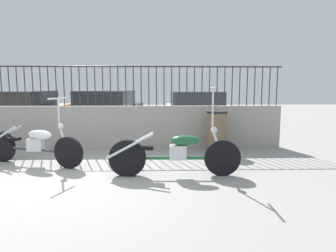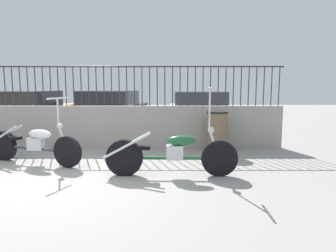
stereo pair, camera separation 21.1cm
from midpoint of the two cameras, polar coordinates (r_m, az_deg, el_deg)
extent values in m
plane|color=gray|center=(5.03, -22.04, -10.48)|extent=(40.00, 40.00, 0.00)
cube|color=#9E998E|center=(7.53, -14.97, -0.25)|extent=(9.19, 0.18, 1.04)
cylinder|color=#2D2D33|center=(8.21, -29.82, 6.63)|extent=(0.02, 0.02, 0.96)
cylinder|color=#2D2D33|center=(8.13, -28.67, 6.70)|extent=(0.02, 0.02, 0.96)
cylinder|color=#2D2D33|center=(8.05, -27.50, 6.78)|extent=(0.02, 0.02, 0.96)
cylinder|color=#2D2D33|center=(7.97, -26.30, 6.85)|extent=(0.02, 0.02, 0.96)
cylinder|color=#2D2D33|center=(7.90, -25.08, 6.92)|extent=(0.02, 0.02, 0.96)
cylinder|color=#2D2D33|center=(7.83, -23.83, 6.99)|extent=(0.02, 0.02, 0.96)
cylinder|color=#2D2D33|center=(7.76, -22.57, 7.05)|extent=(0.02, 0.02, 0.96)
cylinder|color=#2D2D33|center=(7.70, -21.28, 7.11)|extent=(0.02, 0.02, 0.96)
cylinder|color=#2D2D33|center=(7.64, -19.97, 7.18)|extent=(0.02, 0.02, 0.96)
cylinder|color=#2D2D33|center=(7.58, -18.64, 7.23)|extent=(0.02, 0.02, 0.96)
cylinder|color=#2D2D33|center=(7.53, -17.29, 7.29)|extent=(0.02, 0.02, 0.96)
cylinder|color=#2D2D33|center=(7.49, -15.92, 7.34)|extent=(0.02, 0.02, 0.96)
cylinder|color=#2D2D33|center=(7.45, -14.54, 7.39)|extent=(0.02, 0.02, 0.96)
cylinder|color=#2D2D33|center=(7.41, -13.14, 7.43)|extent=(0.02, 0.02, 0.96)
cylinder|color=#2D2D33|center=(7.37, -11.73, 7.47)|extent=(0.02, 0.02, 0.96)
cylinder|color=#2D2D33|center=(7.34, -10.31, 7.51)|extent=(0.02, 0.02, 0.96)
cylinder|color=#2D2D33|center=(7.32, -8.87, 7.54)|extent=(0.02, 0.02, 0.96)
cylinder|color=#2D2D33|center=(7.30, -7.43, 7.57)|extent=(0.02, 0.02, 0.96)
cylinder|color=#2D2D33|center=(7.28, -5.98, 7.59)|extent=(0.02, 0.02, 0.96)
cylinder|color=#2D2D33|center=(7.27, -4.52, 7.61)|extent=(0.02, 0.02, 0.96)
cylinder|color=#2D2D33|center=(7.27, -3.06, 7.62)|extent=(0.02, 0.02, 0.96)
cylinder|color=#2D2D33|center=(7.27, -1.60, 7.63)|extent=(0.02, 0.02, 0.96)
cylinder|color=#2D2D33|center=(7.27, -0.14, 7.63)|extent=(0.02, 0.02, 0.96)
cylinder|color=#2D2D33|center=(7.28, 1.32, 7.63)|extent=(0.02, 0.02, 0.96)
cylinder|color=#2D2D33|center=(7.29, 2.78, 7.62)|extent=(0.02, 0.02, 0.96)
cylinder|color=#2D2D33|center=(7.31, 4.22, 7.61)|extent=(0.02, 0.02, 0.96)
cylinder|color=#2D2D33|center=(7.33, 5.67, 7.59)|extent=(0.02, 0.02, 0.96)
cylinder|color=#2D2D33|center=(7.35, 7.10, 7.57)|extent=(0.02, 0.02, 0.96)
cylinder|color=#2D2D33|center=(7.38, 8.52, 7.55)|extent=(0.02, 0.02, 0.96)
cylinder|color=#2D2D33|center=(7.42, 9.93, 7.52)|extent=(0.02, 0.02, 0.96)
cylinder|color=#2D2D33|center=(7.46, 11.32, 7.48)|extent=(0.02, 0.02, 0.96)
cylinder|color=#2D2D33|center=(7.50, 12.70, 7.44)|extent=(0.02, 0.02, 0.96)
cylinder|color=#2D2D33|center=(7.55, 14.06, 7.40)|extent=(0.02, 0.02, 0.96)
cylinder|color=#2D2D33|center=(7.60, 15.40, 7.36)|extent=(0.02, 0.02, 0.96)
cylinder|color=#2D2D33|center=(7.66, 16.73, 7.31)|extent=(0.02, 0.02, 0.96)
cylinder|color=#2D2D33|center=(7.72, 18.03, 7.26)|extent=(0.02, 0.02, 0.96)
cylinder|color=#2D2D33|center=(7.78, 19.31, 7.20)|extent=(0.02, 0.02, 0.96)
cylinder|color=#2D2D33|center=(7.48, -15.36, 10.89)|extent=(9.19, 0.04, 0.04)
cylinder|color=black|center=(5.15, 9.16, -6.04)|extent=(0.62, 0.08, 0.62)
cylinder|color=black|center=(5.14, -8.91, -6.07)|extent=(0.63, 0.12, 0.63)
cylinder|color=#1E5933|center=(5.08, 0.13, -6.13)|extent=(1.48, 0.10, 0.06)
cube|color=silver|center=(5.06, 0.70, -5.03)|extent=(0.28, 0.18, 0.24)
ellipsoid|color=#1E5933|center=(5.02, 2.08, -2.80)|extent=(0.50, 0.21, 0.18)
cube|color=black|center=(5.06, -5.59, -4.13)|extent=(0.28, 0.17, 0.06)
cylinder|color=silver|center=(5.08, 8.22, -3.32)|extent=(0.22, 0.05, 0.51)
sphere|color=silver|center=(5.04, 7.59, -0.76)|extent=(0.11, 0.11, 0.11)
cylinder|color=silver|center=(4.99, 7.32, 3.31)|extent=(0.03, 0.03, 0.68)
cylinder|color=silver|center=(4.98, 7.39, 7.19)|extent=(0.04, 0.52, 0.03)
cylinder|color=silver|center=(5.02, -8.52, -3.82)|extent=(0.80, 0.07, 0.45)
cylinder|color=silver|center=(5.15, -8.30, -3.51)|extent=(0.80, 0.07, 0.45)
cylinder|color=black|center=(5.86, -19.40, -4.81)|extent=(0.58, 0.29, 0.60)
cylinder|color=black|center=(6.99, -29.84, -3.44)|extent=(0.61, 0.33, 0.61)
cylinder|color=#38383D|center=(6.40, -25.08, -4.09)|extent=(1.41, 0.60, 0.06)
cube|color=silver|center=(6.34, -24.81, -3.24)|extent=(0.28, 0.18, 0.24)
ellipsoid|color=white|center=(6.23, -24.12, -1.53)|extent=(0.57, 0.38, 0.18)
cube|color=black|center=(6.73, -28.27, -2.17)|extent=(0.32, 0.25, 0.06)
cylinder|color=silver|center=(5.87, -20.19, -2.34)|extent=(0.22, 0.12, 0.51)
sphere|color=silver|center=(5.88, -20.75, -0.09)|extent=(0.11, 0.11, 0.11)
cylinder|color=silver|center=(5.87, -21.09, 2.50)|extent=(0.03, 0.03, 0.49)
cylinder|color=silver|center=(5.85, -21.21, 4.90)|extent=(0.22, 0.49, 0.03)
cylinder|color=silver|center=(6.87, -30.13, -1.77)|extent=(0.77, 0.34, 0.46)
cylinder|color=silver|center=(6.96, -29.25, -1.61)|extent=(0.77, 0.34, 0.46)
cylinder|color=brown|center=(6.95, 8.37, -1.25)|extent=(0.46, 0.46, 0.91)
cylinder|color=black|center=(6.90, 8.44, 2.66)|extent=(0.48, 0.48, 0.04)
cylinder|color=black|center=(12.26, -27.15, 1.17)|extent=(0.13, 0.64, 0.64)
cylinder|color=black|center=(11.56, -19.41, 1.24)|extent=(0.13, 0.64, 0.64)
cylinder|color=black|center=(9.13, -24.94, -0.63)|extent=(0.13, 0.64, 0.64)
cube|color=orange|center=(10.67, -26.28, 1.59)|extent=(2.01, 4.34, 0.61)
cube|color=#2D3338|center=(10.44, -26.98, 4.54)|extent=(1.75, 2.11, 0.52)
cylinder|color=black|center=(11.96, -13.99, 1.64)|extent=(0.17, 0.65, 0.64)
cylinder|color=black|center=(11.56, -6.13, 1.62)|extent=(0.17, 0.65, 0.64)
cylinder|color=black|center=(9.52, -18.85, -0.02)|extent=(0.17, 0.65, 0.64)
cylinder|color=black|center=(9.01, -9.05, -0.12)|extent=(0.17, 0.65, 0.64)
cube|color=black|center=(10.45, -11.90, 2.12)|extent=(2.19, 4.39, 0.61)
cube|color=#2D3338|center=(10.21, -12.31, 5.15)|extent=(1.79, 2.18, 0.51)
cylinder|color=black|center=(11.28, -0.45, 1.52)|extent=(0.11, 0.64, 0.64)
cylinder|color=black|center=(11.45, 7.78, 1.54)|extent=(0.11, 0.64, 0.64)
cylinder|color=black|center=(8.71, 0.04, -0.28)|extent=(0.11, 0.64, 0.64)
cylinder|color=black|center=(8.92, 10.61, -0.22)|extent=(0.11, 0.64, 0.64)
cube|color=silver|center=(10.03, 4.45, 1.98)|extent=(1.77, 4.19, 0.59)
cube|color=#2D3338|center=(9.79, 4.62, 5.08)|extent=(1.58, 2.01, 0.51)
camera|label=1|loc=(0.11, -90.98, -0.13)|focal=32.00mm
camera|label=2|loc=(0.11, 89.02, 0.13)|focal=32.00mm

